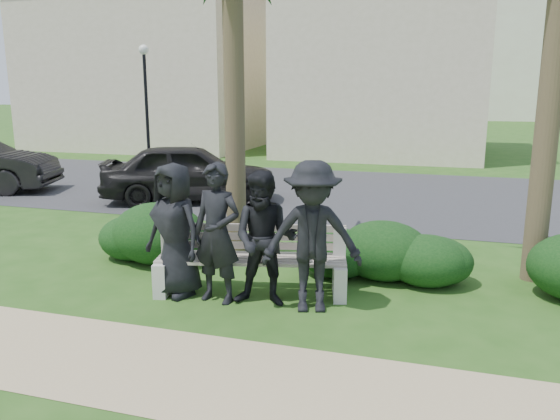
# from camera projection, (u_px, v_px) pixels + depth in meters

# --- Properties ---
(ground) EXTENTS (160.00, 160.00, 0.00)m
(ground) POSITION_uv_depth(u_px,v_px,m) (296.00, 309.00, 6.81)
(ground) COLOR #275117
(ground) RESTS_ON ground
(footpath) EXTENTS (30.00, 1.60, 0.01)m
(footpath) POSITION_uv_depth(u_px,v_px,m) (246.00, 381.00, 5.13)
(footpath) COLOR tan
(footpath) RESTS_ON ground
(asphalt_street) EXTENTS (160.00, 8.00, 0.01)m
(asphalt_street) POSITION_uv_depth(u_px,v_px,m) (376.00, 195.00, 14.29)
(asphalt_street) COLOR #2D2D30
(asphalt_street) RESTS_ON ground
(stucco_bldg_left) EXTENTS (10.40, 8.40, 7.30)m
(stucco_bldg_left) POSITION_uv_depth(u_px,v_px,m) (154.00, 69.00, 26.25)
(stucco_bldg_left) COLOR beige
(stucco_bldg_left) RESTS_ON ground
(stucco_bldg_right) EXTENTS (8.40, 8.40, 7.30)m
(stucco_bldg_right) POSITION_uv_depth(u_px,v_px,m) (385.00, 66.00, 23.13)
(stucco_bldg_right) COLOR beige
(stucco_bldg_right) RESTS_ON ground
(street_lamp) EXTENTS (0.36, 0.36, 4.29)m
(street_lamp) POSITION_uv_depth(u_px,v_px,m) (145.00, 83.00, 19.95)
(street_lamp) COLOR black
(street_lamp) RESTS_ON ground
(park_bench) EXTENTS (2.65, 1.13, 0.88)m
(park_bench) POSITION_uv_depth(u_px,v_px,m) (252.00, 265.00, 7.28)
(park_bench) COLOR gray
(park_bench) RESTS_ON ground
(man_a) EXTENTS (1.00, 0.80, 1.77)m
(man_a) POSITION_uv_depth(u_px,v_px,m) (175.00, 230.00, 7.15)
(man_a) COLOR black
(man_a) RESTS_ON ground
(man_b) EXTENTS (0.71, 0.52, 1.81)m
(man_b) POSITION_uv_depth(u_px,v_px,m) (217.00, 233.00, 6.91)
(man_b) COLOR black
(man_b) RESTS_ON ground
(man_c) EXTENTS (0.90, 0.74, 1.72)m
(man_c) POSITION_uv_depth(u_px,v_px,m) (265.00, 239.00, 6.80)
(man_c) COLOR black
(man_c) RESTS_ON ground
(man_d) EXTENTS (1.35, 0.99, 1.87)m
(man_d) POSITION_uv_depth(u_px,v_px,m) (312.00, 237.00, 6.60)
(man_d) COLOR black
(man_d) RESTS_ON ground
(hedge_a) EXTENTS (1.12, 0.92, 0.73)m
(hedge_a) POSITION_uv_depth(u_px,v_px,m) (132.00, 237.00, 8.80)
(hedge_a) COLOR black
(hedge_a) RESTS_ON ground
(hedge_b) EXTENTS (1.51, 1.25, 0.99)m
(hedge_b) POSITION_uv_depth(u_px,v_px,m) (158.00, 232.00, 8.62)
(hedge_b) COLOR black
(hedge_b) RESTS_ON ground
(hedge_c) EXTENTS (1.13, 0.93, 0.74)m
(hedge_c) POSITION_uv_depth(u_px,v_px,m) (337.00, 252.00, 7.98)
(hedge_c) COLOR black
(hedge_c) RESTS_ON ground
(hedge_d) EXTENTS (1.33, 1.10, 0.87)m
(hedge_d) POSITION_uv_depth(u_px,v_px,m) (384.00, 249.00, 7.88)
(hedge_d) COLOR black
(hedge_d) RESTS_ON ground
(hedge_e) EXTENTS (1.07, 0.88, 0.70)m
(hedge_e) POSITION_uv_depth(u_px,v_px,m) (434.00, 259.00, 7.68)
(hedge_e) COLOR black
(hedge_e) RESTS_ON ground
(hedge_extra) EXTENTS (1.13, 0.93, 0.74)m
(hedge_extra) POSITION_uv_depth(u_px,v_px,m) (427.00, 259.00, 7.62)
(hedge_extra) COLOR black
(hedge_extra) RESTS_ON ground
(car_a) EXTENTS (4.51, 3.10, 1.43)m
(car_a) POSITION_uv_depth(u_px,v_px,m) (190.00, 173.00, 13.29)
(car_a) COLOR black
(car_a) RESTS_ON ground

